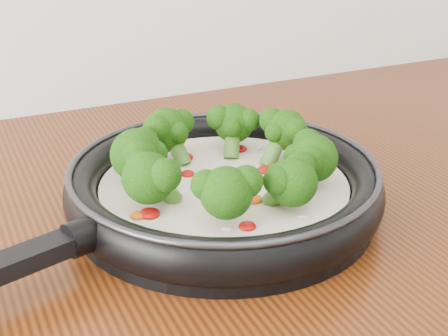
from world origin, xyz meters
name	(u,v)px	position (x,y,z in m)	size (l,w,h in m)	color
skillet	(221,183)	(0.02, 1.10, 0.93)	(0.53, 0.40, 0.09)	black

